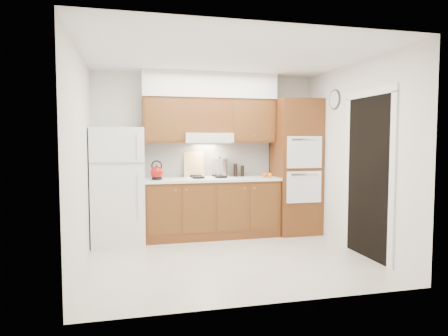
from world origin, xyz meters
The scene contains 26 objects.
floor centered at (0.00, 0.00, 0.00)m, with size 3.60×3.60×0.00m, color beige.
ceiling centered at (0.00, 0.00, 2.60)m, with size 3.60×3.60×0.00m, color white.
wall_back centered at (0.00, 1.50, 1.30)m, with size 3.60×0.02×2.60m, color silver.
wall_left centered at (-1.80, 0.00, 1.30)m, with size 0.02×3.00×2.60m, color silver.
wall_right centered at (1.80, 0.00, 1.30)m, with size 0.02×3.00×2.60m, color silver.
fridge centered at (-1.41, 1.14, 0.86)m, with size 0.75×0.72×1.72m, color white.
base_cabinets centered at (0.02, 1.20, 0.45)m, with size 2.11×0.60×0.90m, color brown.
countertop centered at (0.03, 1.19, 0.92)m, with size 2.13×0.62×0.04m, color white.
backsplash centered at (0.02, 1.49, 1.22)m, with size 2.11×0.03×0.56m, color white.
oven_cabinet centered at (1.44, 1.18, 1.10)m, with size 0.70×0.65×2.20m, color brown.
upper_cab_left centered at (-0.71, 1.33, 1.85)m, with size 0.63×0.33×0.70m, color brown.
upper_cab_right centered at (0.72, 1.33, 1.85)m, with size 0.73×0.33×0.70m, color brown.
range_hood centered at (-0.02, 1.27, 1.57)m, with size 0.75×0.45×0.15m, color silver.
upper_cab_over_hood centered at (-0.02, 1.33, 1.92)m, with size 0.75×0.33×0.55m, color brown.
soffit centered at (0.03, 1.32, 2.40)m, with size 2.13×0.36×0.40m, color silver.
cooktop centered at (-0.02, 1.21, 0.95)m, with size 0.74×0.50×0.01m, color white.
doorway centered at (1.79, -0.35, 1.05)m, with size 0.02×0.90×2.10m, color black.
wall_clock centered at (1.79, 0.55, 2.15)m, with size 0.30×0.30×0.02m, color #3F3833.
kettle centered at (-0.84, 1.10, 1.05)m, with size 0.19×0.19×0.19m, color #970F0B.
cutting_board centered at (-0.22, 1.43, 1.14)m, with size 0.32×0.02×0.43m, color tan.
stock_pot centered at (0.20, 1.39, 1.10)m, with size 0.25×0.25×0.26m, color silver.
condiment_a centered at (0.46, 1.37, 1.05)m, with size 0.06×0.06×0.21m, color black.
condiment_b centered at (0.58, 1.37, 1.03)m, with size 0.06×0.06×0.18m, color black.
condiment_c centered at (0.46, 1.37, 1.03)m, with size 0.06×0.06×0.18m, color black.
orange_near centered at (0.97, 1.11, 0.98)m, with size 0.07×0.07×0.07m, color #FF9F0D.
orange_far centered at (0.89, 1.11, 0.98)m, with size 0.08×0.08×0.08m, color #E1540B.
Camera 1 is at (-1.25, -4.95, 1.54)m, focal length 32.00 mm.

